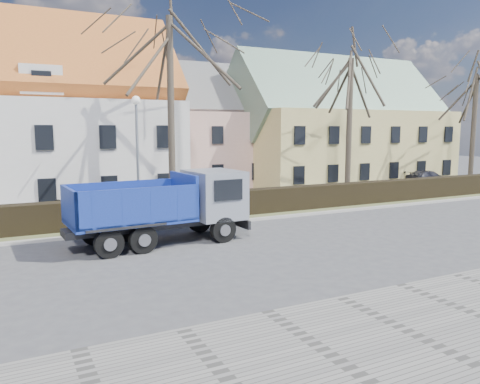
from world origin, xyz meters
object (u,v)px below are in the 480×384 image
parked_car_a (94,201)px  cart_frame (73,232)px  dump_truck (154,208)px  streetlight (138,159)px  parked_car_b (427,178)px

parked_car_a → cart_frame: bearing=138.2°
dump_truck → cart_frame: bearing=134.6°
cart_frame → parked_car_a: size_ratio=0.16×
dump_truck → parked_car_a: 8.08m
streetlight → parked_car_a: bearing=117.4°
cart_frame → parked_car_a: bearing=71.8°
dump_truck → parked_car_a: (-0.96, 7.98, -0.78)m
streetlight → parked_car_a: size_ratio=1.55×
parked_car_b → dump_truck: bearing=104.1°
dump_truck → parked_car_b: dump_truck is taller
dump_truck → cart_frame: dump_truck is taller
streetlight → cart_frame: streetlight is taller
cart_frame → dump_truck: bearing=-41.7°
cart_frame → parked_car_a: (1.81, 5.51, 0.39)m
parked_car_b → streetlight: bearing=94.2°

